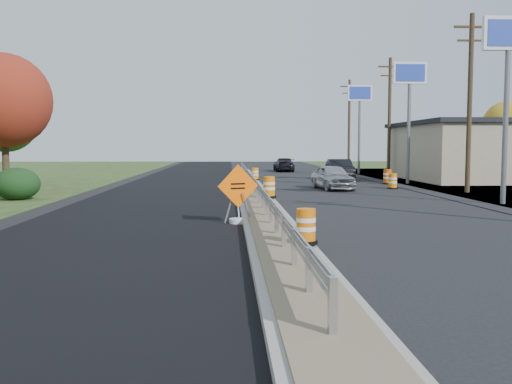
{
  "coord_description": "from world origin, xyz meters",
  "views": [
    {
      "loc": [
        -1.26,
        -20.73,
        2.51
      ],
      "look_at": [
        -0.41,
        -3.4,
        1.1
      ],
      "focal_mm": 40.0,
      "sensor_mm": 36.0,
      "label": 1
    }
  ],
  "objects_px": {
    "barrel_median_far": "(255,174)",
    "barrel_shoulder_far": "(337,168)",
    "barrel_median_near": "(306,227)",
    "car_dark_far": "(284,165)",
    "caution_sign": "(238,209)",
    "car_dark_mid": "(340,169)",
    "car_silver": "(333,177)",
    "barrel_shoulder_mid": "(388,177)",
    "barrel_shoulder_near": "(393,182)",
    "barrel_median_mid": "(269,188)"
  },
  "relations": [
    {
      "from": "barrel_shoulder_near",
      "to": "barrel_shoulder_mid",
      "type": "distance_m",
      "value": 4.23
    },
    {
      "from": "caution_sign",
      "to": "car_dark_far",
      "type": "bearing_deg",
      "value": 61.31
    },
    {
      "from": "barrel_shoulder_mid",
      "to": "car_dark_mid",
      "type": "height_order",
      "value": "car_dark_mid"
    },
    {
      "from": "caution_sign",
      "to": "car_dark_far",
      "type": "distance_m",
      "value": 37.73
    },
    {
      "from": "barrel_median_near",
      "to": "car_dark_mid",
      "type": "height_order",
      "value": "car_dark_mid"
    },
    {
      "from": "barrel_median_near",
      "to": "barrel_median_far",
      "type": "xyz_separation_m",
      "value": [
        0.0,
        24.88,
        -0.0
      ]
    },
    {
      "from": "car_dark_mid",
      "to": "car_silver",
      "type": "bearing_deg",
      "value": -101.46
    },
    {
      "from": "barrel_median_mid",
      "to": "barrel_shoulder_near",
      "type": "distance_m",
      "value": 10.97
    },
    {
      "from": "barrel_shoulder_far",
      "to": "car_dark_mid",
      "type": "xyz_separation_m",
      "value": [
        -2.11,
        -12.27,
        0.38
      ]
    },
    {
      "from": "barrel_shoulder_far",
      "to": "car_dark_mid",
      "type": "bearing_deg",
      "value": -99.77
    },
    {
      "from": "car_silver",
      "to": "car_dark_mid",
      "type": "distance_m",
      "value": 9.48
    },
    {
      "from": "barrel_shoulder_far",
      "to": "barrel_median_mid",
      "type": "bearing_deg",
      "value": -106.44
    },
    {
      "from": "barrel_shoulder_near",
      "to": "barrel_shoulder_far",
      "type": "bearing_deg",
      "value": 87.9
    },
    {
      "from": "caution_sign",
      "to": "car_dark_mid",
      "type": "xyz_separation_m",
      "value": [
        7.94,
        23.45,
        0.27
      ]
    },
    {
      "from": "car_silver",
      "to": "car_dark_far",
      "type": "bearing_deg",
      "value": 83.76
    },
    {
      "from": "car_dark_far",
      "to": "car_silver",
      "type": "bearing_deg",
      "value": 91.88
    },
    {
      "from": "caution_sign",
      "to": "car_dark_mid",
      "type": "height_order",
      "value": "caution_sign"
    },
    {
      "from": "barrel_median_far",
      "to": "caution_sign",
      "type": "bearing_deg",
      "value": -94.33
    },
    {
      "from": "barrel_median_far",
      "to": "car_dark_mid",
      "type": "height_order",
      "value": "car_dark_mid"
    },
    {
      "from": "barrel_median_near",
      "to": "barrel_shoulder_near",
      "type": "relative_size",
      "value": 0.92
    },
    {
      "from": "barrel_median_near",
      "to": "car_dark_far",
      "type": "xyz_separation_m",
      "value": [
        3.67,
        42.54,
        0.03
      ]
    },
    {
      "from": "caution_sign",
      "to": "barrel_shoulder_near",
      "type": "relative_size",
      "value": 2.14
    },
    {
      "from": "barrel_median_far",
      "to": "car_dark_far",
      "type": "bearing_deg",
      "value": 78.26
    },
    {
      "from": "barrel_shoulder_near",
      "to": "car_dark_far",
      "type": "height_order",
      "value": "car_dark_far"
    },
    {
      "from": "barrel_median_far",
      "to": "car_dark_mid",
      "type": "bearing_deg",
      "value": 30.07
    },
    {
      "from": "caution_sign",
      "to": "barrel_median_near",
      "type": "xyz_separation_m",
      "value": [
        1.49,
        -5.16,
        0.14
      ]
    },
    {
      "from": "caution_sign",
      "to": "barrel_median_near",
      "type": "distance_m",
      "value": 5.38
    },
    {
      "from": "caution_sign",
      "to": "barrel_shoulder_near",
      "type": "xyz_separation_m",
      "value": [
        9.27,
        14.44,
        -0.06
      ]
    },
    {
      "from": "barrel_shoulder_far",
      "to": "car_dark_far",
      "type": "xyz_separation_m",
      "value": [
        -4.9,
        1.65,
        0.28
      ]
    },
    {
      "from": "barrel_median_far",
      "to": "car_dark_far",
      "type": "height_order",
      "value": "car_dark_far"
    },
    {
      "from": "barrel_median_far",
      "to": "car_dark_mid",
      "type": "xyz_separation_m",
      "value": [
        6.45,
        3.73,
        0.14
      ]
    },
    {
      "from": "barrel_median_mid",
      "to": "barrel_median_near",
      "type": "bearing_deg",
      "value": -90.0
    },
    {
      "from": "caution_sign",
      "to": "car_silver",
      "type": "relative_size",
      "value": 0.46
    },
    {
      "from": "car_dark_mid",
      "to": "barrel_shoulder_far",
      "type": "bearing_deg",
      "value": 82.4
    },
    {
      "from": "caution_sign",
      "to": "car_silver",
      "type": "bearing_deg",
      "value": 47.33
    },
    {
      "from": "caution_sign",
      "to": "barrel_shoulder_mid",
      "type": "xyz_separation_m",
      "value": [
        10.14,
        18.57,
        -0.02
      ]
    },
    {
      "from": "car_dark_mid",
      "to": "barrel_median_far",
      "type": "bearing_deg",
      "value": -147.75
    },
    {
      "from": "barrel_shoulder_near",
      "to": "caution_sign",
      "type": "bearing_deg",
      "value": -122.72
    },
    {
      "from": "barrel_shoulder_near",
      "to": "car_dark_mid",
      "type": "distance_m",
      "value": 9.12
    },
    {
      "from": "caution_sign",
      "to": "barrel_median_near",
      "type": "relative_size",
      "value": 2.33
    },
    {
      "from": "car_silver",
      "to": "car_dark_mid",
      "type": "relative_size",
      "value": 0.91
    },
    {
      "from": "barrel_median_mid",
      "to": "car_silver",
      "type": "xyz_separation_m",
      "value": [
        4.22,
        7.54,
        0.04
      ]
    },
    {
      "from": "barrel_shoulder_mid",
      "to": "car_silver",
      "type": "xyz_separation_m",
      "value": [
        -4.43,
        -4.33,
        0.25
      ]
    },
    {
      "from": "barrel_shoulder_near",
      "to": "car_dark_far",
      "type": "xyz_separation_m",
      "value": [
        -4.11,
        22.94,
        0.23
      ]
    },
    {
      "from": "barrel_shoulder_near",
      "to": "car_dark_far",
      "type": "distance_m",
      "value": 23.3
    },
    {
      "from": "barrel_shoulder_near",
      "to": "barrel_shoulder_mid",
      "type": "bearing_deg",
      "value": 78.15
    },
    {
      "from": "barrel_median_near",
      "to": "barrel_shoulder_far",
      "type": "relative_size",
      "value": 1.04
    },
    {
      "from": "barrel_median_near",
      "to": "car_dark_mid",
      "type": "xyz_separation_m",
      "value": [
        6.45,
        28.61,
        0.14
      ]
    },
    {
      "from": "barrel_median_far",
      "to": "barrel_shoulder_far",
      "type": "xyz_separation_m",
      "value": [
        8.56,
        16.01,
        -0.24
      ]
    },
    {
      "from": "barrel_shoulder_near",
      "to": "car_silver",
      "type": "relative_size",
      "value": 0.21
    }
  ]
}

